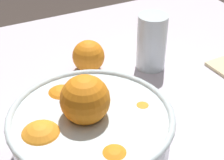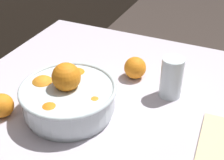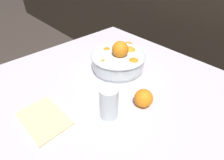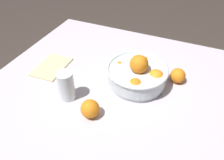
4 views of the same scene
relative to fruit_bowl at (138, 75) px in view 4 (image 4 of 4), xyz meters
The scene contains 7 objects.
ground_plane 0.78m from the fruit_bowl, 68.69° to the right, with size 12.00×12.00×0.00m, color #3D332D.
dining_table 0.20m from the fruit_bowl, 68.69° to the right, with size 1.08×1.10×0.71m.
fruit_bowl is the anchor object (origin of this frame).
juice_glass 0.33m from the fruit_bowl, 50.53° to the right, with size 0.07×0.07×0.14m.
orange_loose_near_bowl 0.29m from the fruit_bowl, 23.22° to the right, with size 0.08×0.08×0.08m, color orange.
orange_loose_front 0.20m from the fruit_bowl, 118.60° to the left, with size 0.07×0.07×0.07m, color orange.
napkin 0.46m from the fruit_bowl, 83.38° to the right, with size 0.21×0.14×0.01m, color beige.
Camera 4 is at (0.72, 0.34, 1.41)m, focal length 35.00 mm.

